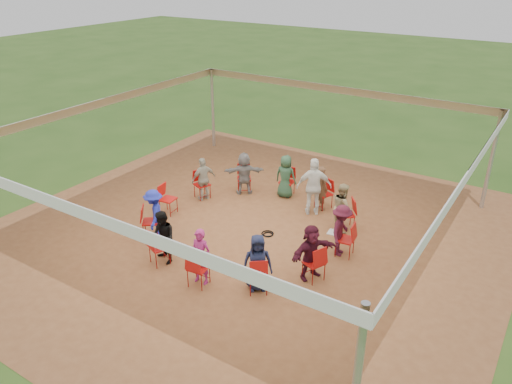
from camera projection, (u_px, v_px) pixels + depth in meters
The scene contains 29 objects.
ground at pixel (250, 233), 13.56m from camera, with size 80.00×80.00×0.00m, color #2D4E18.
dirt_patch at pixel (250, 232), 13.56m from camera, with size 13.00×13.00×0.00m, color brown.
tent at pixel (249, 151), 12.55m from camera, with size 10.33×10.33×3.00m.
chair_0 at pixel (345, 240), 12.34m from camera, with size 0.42×0.44×0.90m, color #B7100D, non-canonical shape.
chair_1 at pixel (346, 214), 13.56m from camera, with size 0.42×0.44×0.90m, color #B7100D, non-canonical shape.
chair_2 at pixel (324, 194), 14.72m from camera, with size 0.42×0.44×0.90m, color #B7100D, non-canonical shape.
chair_3 at pixel (287, 182), 15.52m from camera, with size 0.42×0.44×0.90m, color #B7100D, non-canonical shape.
chair_4 at pixel (244, 179), 15.74m from camera, with size 0.42×0.44×0.90m, color #B7100D, non-canonical shape.
chair_5 at pixel (202, 185), 15.33m from camera, with size 0.42×0.44×0.90m, color #B7100D, non-canonical shape.
chair_6 at pixel (168, 199), 14.39m from camera, with size 0.42×0.44×0.90m, color #B7100D, non-canonical shape.
chair_7 at pixel (150, 222), 13.18m from camera, with size 0.42×0.44×0.90m, color #B7100D, non-canonical shape.
chair_8 at pixel (159, 247), 12.02m from camera, with size 0.42×0.44×0.90m, color #B7100D, non-canonical shape.
chair_9 at pixel (198, 268), 11.22m from camera, with size 0.42×0.44×0.90m, color #B7100D, non-canonical shape.
chair_10 at pixel (258, 274), 10.99m from camera, with size 0.42×0.44×0.90m, color #B7100D, non-canonical shape.
chair_11 at pixel (314, 263), 11.41m from camera, with size 0.42×0.44×0.90m, color #B7100D, non-canonical shape.
person_seated_0 at pixel (341, 230), 12.29m from camera, with size 0.87×0.43×1.35m, color #431121.
person_seated_1 at pixel (343, 207), 13.45m from camera, with size 0.66×0.38×1.35m, color #9A8C64.
person_seated_2 at pixel (321, 188), 14.56m from camera, with size 0.49×0.32×1.35m, color brown.
person_seated_3 at pixel (286, 176), 15.32m from camera, with size 0.66×0.37×1.35m, color #294F36.
person_seated_4 at pixel (244, 173), 15.53m from camera, with size 1.25×0.47×1.35m, color gray.
person_seated_5 at pixel (204, 179), 15.14m from camera, with size 0.79×0.41×1.35m, color #ABA897.
person_seated_6 at pixel (154, 214), 13.09m from camera, with size 0.87×0.43×1.35m, color #1F2AAD.
person_seated_7 at pixel (163, 238), 11.98m from camera, with size 0.66×0.38×1.35m, color black.
person_seated_8 at pixel (201, 257), 11.21m from camera, with size 0.49×0.32×1.35m, color #9C226A.
person_seated_9 at pixel (257, 262), 11.00m from camera, with size 0.66×0.37×1.35m, color #161C39.
person_seated_10 at pixel (311, 252), 11.40m from camera, with size 1.25×0.47×1.35m, color #431121.
standing_person at pixel (314, 187), 14.20m from camera, with size 1.00×0.51×1.71m, color white.
cable_coil at pixel (268, 234), 13.45m from camera, with size 0.44×0.44×0.03m.
laptop at pixel (335, 231), 12.37m from camera, with size 0.28×0.34×0.21m.
Camera 1 is at (6.52, -9.82, 6.79)m, focal length 35.00 mm.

